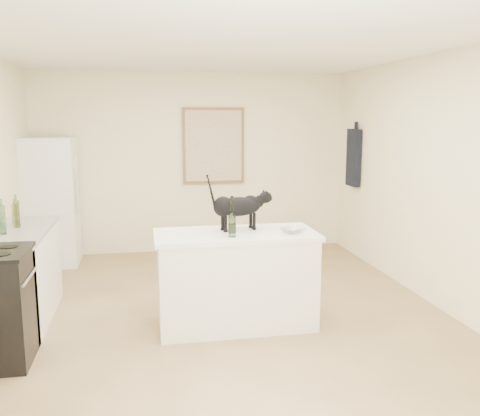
% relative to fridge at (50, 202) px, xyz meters
% --- Properties ---
extents(floor, '(5.50, 5.50, 0.00)m').
position_rel_fridge_xyz_m(floor, '(1.95, -2.35, -0.85)').
color(floor, '#A58558').
rests_on(floor, ground).
extents(ceiling, '(5.50, 5.50, 0.00)m').
position_rel_fridge_xyz_m(ceiling, '(1.95, -2.35, 1.75)').
color(ceiling, white).
rests_on(ceiling, ground).
extents(wall_back, '(4.50, 0.00, 4.50)m').
position_rel_fridge_xyz_m(wall_back, '(1.95, 0.40, 0.45)').
color(wall_back, '#F4EBBD').
rests_on(wall_back, ground).
extents(wall_front, '(4.50, 0.00, 4.50)m').
position_rel_fridge_xyz_m(wall_front, '(1.95, -5.10, 0.45)').
color(wall_front, '#F4EBBD').
rests_on(wall_front, ground).
extents(wall_right, '(0.00, 5.50, 5.50)m').
position_rel_fridge_xyz_m(wall_right, '(4.20, -2.35, 0.45)').
color(wall_right, '#F4EBBD').
rests_on(wall_right, ground).
extents(island_base, '(1.44, 0.67, 0.86)m').
position_rel_fridge_xyz_m(island_base, '(2.05, -2.55, -0.42)').
color(island_base, white).
rests_on(island_base, floor).
extents(island_top, '(1.50, 0.70, 0.04)m').
position_rel_fridge_xyz_m(island_top, '(2.05, -2.55, 0.03)').
color(island_top, white).
rests_on(island_top, island_base).
extents(left_cabinets, '(0.60, 1.40, 0.86)m').
position_rel_fridge_xyz_m(left_cabinets, '(0.00, -2.05, -0.42)').
color(left_cabinets, white).
rests_on(left_cabinets, floor).
extents(left_countertop, '(0.62, 1.44, 0.04)m').
position_rel_fridge_xyz_m(left_countertop, '(0.00, -2.05, 0.03)').
color(left_countertop, gray).
rests_on(left_countertop, left_cabinets).
extents(fridge, '(0.68, 0.68, 1.70)m').
position_rel_fridge_xyz_m(fridge, '(0.00, 0.00, 0.00)').
color(fridge, white).
rests_on(fridge, floor).
extents(artwork_frame, '(0.90, 0.03, 1.10)m').
position_rel_fridge_xyz_m(artwork_frame, '(2.25, 0.37, 0.70)').
color(artwork_frame, brown).
rests_on(artwork_frame, wall_back).
extents(artwork_canvas, '(0.82, 0.00, 1.02)m').
position_rel_fridge_xyz_m(artwork_canvas, '(2.25, 0.35, 0.70)').
color(artwork_canvas, beige).
rests_on(artwork_canvas, wall_back).
extents(hanging_garment, '(0.08, 0.34, 0.80)m').
position_rel_fridge_xyz_m(hanging_garment, '(4.14, -0.30, 0.55)').
color(hanging_garment, black).
rests_on(hanging_garment, wall_right).
extents(black_cat, '(0.60, 0.28, 0.40)m').
position_rel_fridge_xyz_m(black_cat, '(2.09, -2.45, 0.25)').
color(black_cat, black).
rests_on(black_cat, island_top).
extents(wine_bottle, '(0.09, 0.09, 0.32)m').
position_rel_fridge_xyz_m(wine_bottle, '(1.99, -2.72, 0.21)').
color(wine_bottle, '#2B4F1F').
rests_on(wine_bottle, island_top).
extents(glass_bowl, '(0.28, 0.28, 0.05)m').
position_rel_fridge_xyz_m(glass_bowl, '(2.56, -2.68, 0.08)').
color(glass_bowl, white).
rests_on(glass_bowl, island_top).
extents(fridge_paper, '(0.01, 0.13, 0.17)m').
position_rel_fridge_xyz_m(fridge_paper, '(0.34, 0.09, 0.51)').
color(fridge_paper, white).
rests_on(fridge_paper, fridge).
extents(counter_bottle_cluster, '(0.12, 0.44, 0.27)m').
position_rel_fridge_xyz_m(counter_bottle_cluster, '(-0.02, -2.02, 0.18)').
color(counter_bottle_cluster, brown).
rests_on(counter_bottle_cluster, left_countertop).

